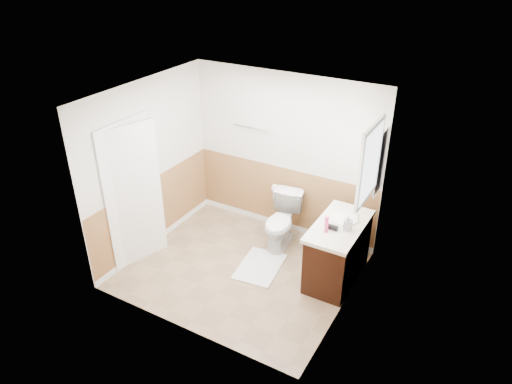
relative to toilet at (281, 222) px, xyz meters
The scene contains 32 objects.
floor 0.94m from the toilet, 103.95° to the right, with size 3.00×3.00×0.00m, color #8C7051.
ceiling 2.27m from the toilet, 103.95° to the right, with size 3.00×3.00×0.00m, color white.
wall_back 0.99m from the toilet, 113.56° to the left, with size 3.00×3.00×0.00m, color silver.
wall_front 2.30m from the toilet, 95.52° to the right, with size 3.00×3.00×0.00m, color silver.
wall_left 2.08m from the toilet, 154.10° to the right, with size 3.00×3.00×0.00m, color silver.
wall_right 1.76m from the toilet, 32.62° to the right, with size 3.00×3.00×0.00m, color silver.
wainscot_back 0.51m from the toilet, 114.11° to the left, with size 3.00×3.00×0.00m, color #9F713F.
wainscot_front 2.13m from the toilet, 95.55° to the right, with size 3.00×3.00×0.00m, color #9F713F.
wainscot_left 1.89m from the toilet, 153.94° to the right, with size 2.60×2.60×0.00m, color #9F713F.
wainscot_right 1.53m from the toilet, 32.86° to the right, with size 2.60×2.60×0.00m, color #9F713F.
toilet is the anchor object (origin of this frame).
bath_mat 0.76m from the toilet, 90.00° to the right, with size 0.55×0.80×0.02m, color white.
vanity_cabinet 1.06m from the toilet, 18.01° to the right, with size 0.55×1.10×0.80m, color black.
vanity_knob_left 0.84m from the toilet, 31.15° to the right, with size 0.03×0.03×0.03m, color silver.
vanity_knob_right 0.76m from the toilet, 17.83° to the right, with size 0.03×0.03×0.03m, color #B4B4BA.
countertop 1.13m from the toilet, 18.18° to the right, with size 0.60×1.15×0.05m, color white.
sink_basin 1.12m from the toilet, ahead, with size 0.36×0.36×0.02m, color white.
faucet 1.31m from the toilet, ahead, with size 0.02×0.02×0.14m, color silver.
lotion_bottle 1.21m from the toilet, 32.58° to the right, with size 0.05×0.05×0.22m, color #ED3D7D.
soap_dispenser 1.32m from the toilet, 19.43° to the right, with size 0.09×0.10×0.21m, color #8D939E.
hair_dryer_body 1.18m from the toilet, 26.96° to the right, with size 0.07×0.07×0.14m, color black.
hair_dryer_handle 1.13m from the toilet, 26.71° to the right, with size 0.03×0.03×0.07m, color black.
mirror_panel 1.73m from the toilet, 12.07° to the left, with size 0.02×0.35×0.90m, color silver.
window_frame 1.86m from the toilet, 10.76° to the right, with size 0.04×0.80×1.00m, color white.
window_glass 1.88m from the toilet, 10.63° to the right, with size 0.01×0.70×0.90m, color white.
door 2.14m from the toilet, 141.48° to the right, with size 0.05×0.80×2.04m, color white.
door_frame 2.20m from the toilet, 142.76° to the right, with size 0.02×0.92×2.10m, color white.
door_knob 1.89m from the toilet, 148.47° to the right, with size 0.06×0.06×0.06m, color silver.
towel_bar 1.48m from the toilet, 150.95° to the left, with size 0.02×0.02×0.62m, color silver.
tp_holder_bar 0.59m from the toilet, 127.41° to the left, with size 0.02×0.02×0.14m, color silver.
tp_roll 0.59m from the toilet, 127.41° to the left, with size 0.11×0.11×0.10m, color white.
tp_sheet 0.54m from the toilet, 127.41° to the left, with size 0.10×0.01×0.16m, color white.
Camera 1 is at (2.80, -4.50, 4.12)m, focal length 32.99 mm.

